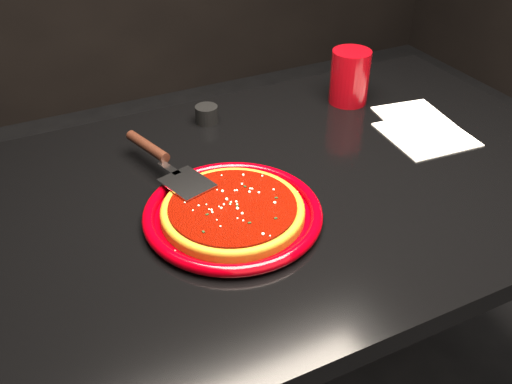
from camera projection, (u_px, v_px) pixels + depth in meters
table at (294, 310)px, 1.33m from camera, size 1.20×0.80×0.75m
plate at (233, 214)px, 0.99m from camera, size 0.35×0.35×0.02m
pizza_crust at (233, 212)px, 0.99m from camera, size 0.28×0.28×0.01m
pizza_crust_rim at (233, 209)px, 0.99m from camera, size 0.28×0.28×0.02m
pizza_sauce at (233, 207)px, 0.99m from camera, size 0.25×0.25×0.01m
parmesan_dusting at (233, 204)px, 0.98m from camera, size 0.22×0.22×0.01m
basil_flecks at (233, 204)px, 0.98m from camera, size 0.20×0.20×0.00m
pizza_server at (167, 161)px, 1.08m from camera, size 0.17×0.31×0.02m
cup at (350, 77)px, 1.34m from camera, size 0.11×0.11×0.13m
napkin_a at (426, 135)px, 1.24m from camera, size 0.18×0.18×0.00m
napkin_b at (414, 118)px, 1.31m from camera, size 0.16×0.17×0.00m
ramekin at (207, 114)px, 1.28m from camera, size 0.06×0.06×0.04m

